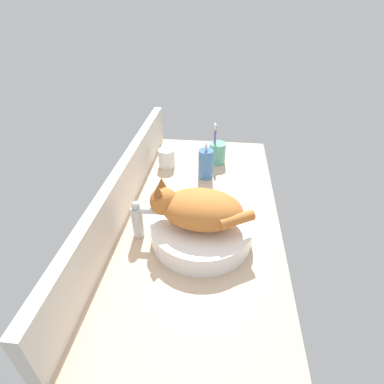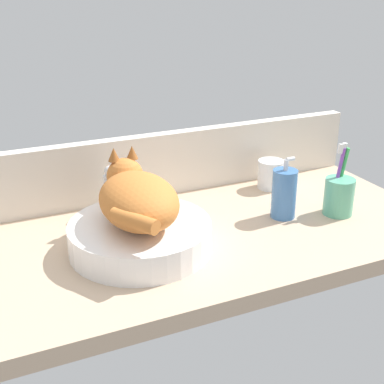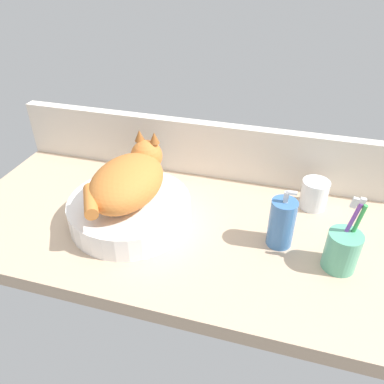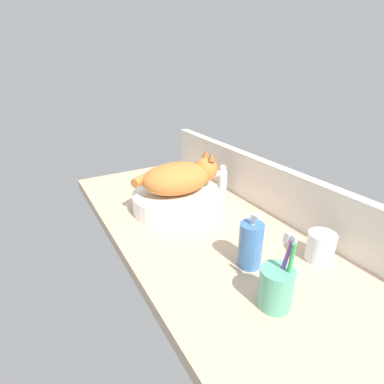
% 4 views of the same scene
% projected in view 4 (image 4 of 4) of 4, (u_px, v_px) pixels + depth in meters
% --- Properties ---
extents(ground_plane, '(1.25, 0.57, 0.04)m').
position_uv_depth(ground_plane, '(202.00, 229.00, 1.02)').
color(ground_plane, tan).
extents(backsplash_panel, '(1.25, 0.04, 0.18)m').
position_uv_depth(backsplash_panel, '(265.00, 185.00, 1.10)').
color(backsplash_panel, silver).
rests_on(backsplash_panel, ground_plane).
extents(sink_basin, '(0.32, 0.32, 0.07)m').
position_uv_depth(sink_basin, '(177.00, 201.00, 1.10)').
color(sink_basin, white).
rests_on(sink_basin, ground_plane).
extents(cat, '(0.19, 0.32, 0.14)m').
position_uv_depth(cat, '(180.00, 177.00, 1.07)').
color(cat, '#CC7533').
rests_on(cat, sink_basin).
extents(faucet, '(0.04, 0.12, 0.14)m').
position_uv_depth(faucet, '(220.00, 180.00, 1.18)').
color(faucet, silver).
rests_on(faucet, ground_plane).
extents(soap_dispenser, '(0.06, 0.06, 0.16)m').
position_uv_depth(soap_dispenser, '(250.00, 245.00, 0.79)').
color(soap_dispenser, '#3F72B2').
rests_on(soap_dispenser, ground_plane).
extents(toothbrush_cup, '(0.08, 0.08, 0.19)m').
position_uv_depth(toothbrush_cup, '(276.00, 287.00, 0.66)').
color(toothbrush_cup, '#5BB28E').
rests_on(toothbrush_cup, ground_plane).
extents(water_glass, '(0.08, 0.08, 0.08)m').
position_uv_depth(water_glass, '(320.00, 248.00, 0.82)').
color(water_glass, white).
rests_on(water_glass, ground_plane).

